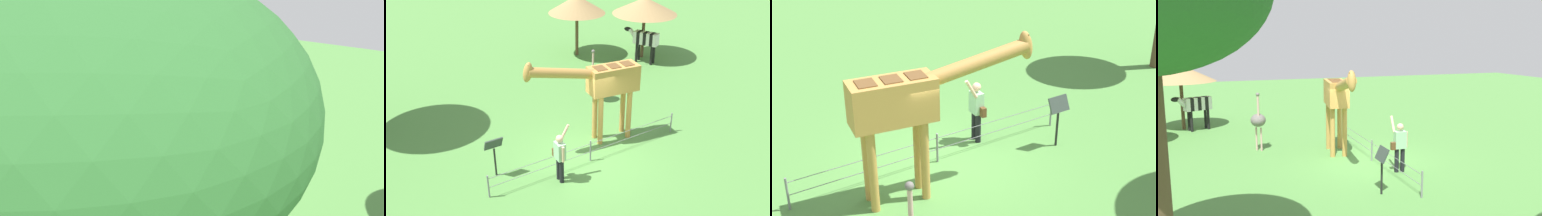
% 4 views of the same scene
% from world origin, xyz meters
% --- Properties ---
extents(ground_plane, '(60.00, 60.00, 0.00)m').
position_xyz_m(ground_plane, '(0.00, 0.00, 0.00)').
color(ground_plane, '#4C843D').
extents(giraffe, '(4.02, 1.06, 3.33)m').
position_xyz_m(giraffe, '(-1.10, -0.74, 2.16)').
color(giraffe, '#BC8942').
rests_on(giraffe, ground_plane).
extents(visitor, '(0.56, 0.59, 1.78)m').
position_xyz_m(visitor, '(1.36, 0.54, 0.90)').
color(visitor, black).
rests_on(visitor, ground_plane).
extents(zebra, '(1.05, 1.76, 1.66)m').
position_xyz_m(zebra, '(-7.14, -5.71, 1.16)').
color(zebra, black).
rests_on(zebra, ground_plane).
extents(ostrich, '(0.70, 0.56, 2.25)m').
position_xyz_m(ostrich, '(-2.64, -3.40, 1.18)').
color(ostrich, '#CC9E93').
rests_on(ostrich, ground_plane).
extents(shade_hut_near, '(2.86, 2.86, 3.09)m').
position_xyz_m(shade_hut_near, '(-4.92, -8.40, 2.64)').
color(shade_hut_near, brown).
rests_on(shade_hut_near, ground_plane).
extents(shade_hut_far, '(3.19, 3.19, 3.06)m').
position_xyz_m(shade_hut_far, '(-7.56, -6.33, 2.65)').
color(shade_hut_far, brown).
rests_on(shade_hut_far, ground_plane).
extents(info_sign, '(0.56, 0.21, 1.32)m').
position_xyz_m(info_sign, '(2.90, -0.75, 0.95)').
color(info_sign, black).
rests_on(info_sign, ground_plane).
extents(wire_fence, '(7.05, 0.05, 0.75)m').
position_xyz_m(wire_fence, '(0.00, 0.15, 0.40)').
color(wire_fence, slate).
rests_on(wire_fence, ground_plane).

